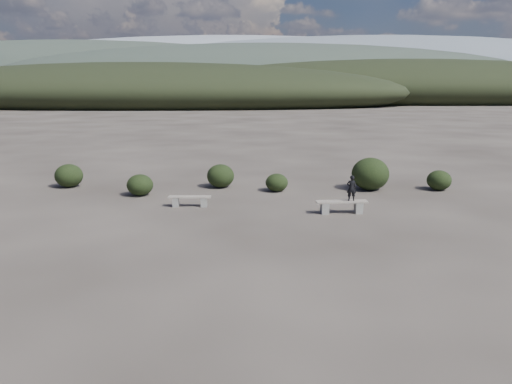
{
  "coord_description": "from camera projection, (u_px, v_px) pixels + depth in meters",
  "views": [
    {
      "loc": [
        0.2,
        -13.26,
        4.81
      ],
      "look_at": [
        -0.05,
        3.5,
        1.1
      ],
      "focal_mm": 35.0,
      "sensor_mm": 36.0,
      "label": 1
    }
  ],
  "objects": [
    {
      "name": "seated_person",
      "position": [
        351.0,
        188.0,
        18.46
      ],
      "size": [
        0.36,
        0.25,
        0.97
      ],
      "primitive_type": "imported",
      "rotation": [
        0.0,
        0.0,
        3.1
      ],
      "color": "black",
      "rests_on": "bench_right"
    },
    {
      "name": "shrub_e",
      "position": [
        439.0,
        180.0,
        22.57
      ],
      "size": [
        1.09,
        1.09,
        0.9
      ],
      "primitive_type": "ellipsoid",
      "color": "black",
      "rests_on": "ground"
    },
    {
      "name": "ground",
      "position": [
        256.0,
        257.0,
        13.99
      ],
      "size": [
        1200.0,
        1200.0,
        0.0
      ],
      "primitive_type": "plane",
      "color": "#322B27",
      "rests_on": "ground"
    },
    {
      "name": "bench_left",
      "position": [
        190.0,
        200.0,
        19.61
      ],
      "size": [
        1.67,
        0.37,
        0.42
      ],
      "rotation": [
        0.0,
        0.0,
        0.01
      ],
      "color": "gray",
      "rests_on": "ground"
    },
    {
      "name": "shrub_c",
      "position": [
        277.0,
        183.0,
        22.32
      ],
      "size": [
        1.01,
        1.01,
        0.8
      ],
      "primitive_type": "ellipsoid",
      "color": "black",
      "rests_on": "ground"
    },
    {
      "name": "bench_right",
      "position": [
        342.0,
        206.0,
        18.58
      ],
      "size": [
        1.94,
        0.55,
        0.48
      ],
      "rotation": [
        0.0,
        0.0,
        0.08
      ],
      "color": "gray",
      "rests_on": "ground"
    },
    {
      "name": "shrub_b",
      "position": [
        221.0,
        176.0,
        23.13
      ],
      "size": [
        1.27,
        1.27,
        1.08
      ],
      "primitive_type": "ellipsoid",
      "color": "black",
      "rests_on": "ground"
    },
    {
      "name": "shrub_f",
      "position": [
        69.0,
        176.0,
        23.22
      ],
      "size": [
        1.28,
        1.28,
        1.08
      ],
      "primitive_type": "ellipsoid",
      "color": "black",
      "rests_on": "ground"
    },
    {
      "name": "shrub_d",
      "position": [
        370.0,
        174.0,
        22.57
      ],
      "size": [
        1.68,
        1.68,
        1.47
      ],
      "primitive_type": "ellipsoid",
      "color": "black",
      "rests_on": "ground"
    },
    {
      "name": "shrub_a",
      "position": [
        140.0,
        185.0,
        21.49
      ],
      "size": [
        1.13,
        1.13,
        0.92
      ],
      "primitive_type": "ellipsoid",
      "color": "black",
      "rests_on": "ground"
    },
    {
      "name": "mountain_ridges",
      "position": [
        253.0,
        73.0,
        342.77
      ],
      "size": [
        500.0,
        400.0,
        56.0
      ],
      "color": "black",
      "rests_on": "ground"
    }
  ]
}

